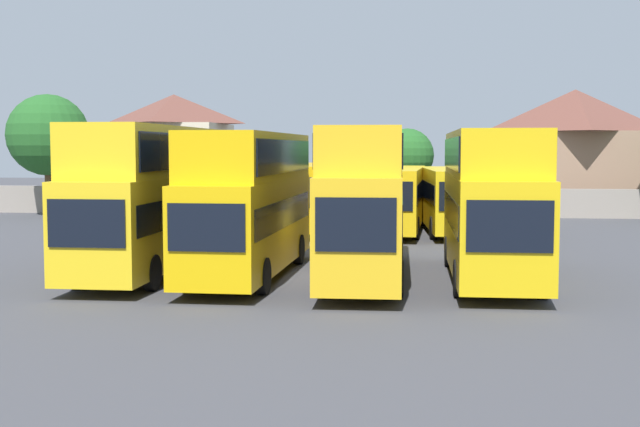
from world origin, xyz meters
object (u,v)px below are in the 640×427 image
at_px(bus_3, 365,195).
at_px(bus_1, 149,191).
at_px(bus_6, 311,193).
at_px(tree_behind_wall, 48,135).
at_px(bus_4, 491,197).
at_px(tree_left_of_lot, 407,156).
at_px(bus_5, 251,177).
at_px(bus_7, 397,195).
at_px(house_terrace_centre, 574,149).
at_px(bus_2, 250,196).
at_px(house_terrace_left, 174,150).
at_px(bus_8, 451,196).

bearing_deg(bus_3, bus_1, -92.66).
bearing_deg(bus_6, tree_behind_wall, -108.46).
bearing_deg(bus_4, tree_left_of_lot, -174.16).
bearing_deg(tree_left_of_lot, bus_3, -91.76).
relative_size(bus_3, tree_left_of_lot, 2.07).
relative_size(bus_1, bus_4, 1.05).
distance_m(bus_3, bus_4, 4.09).
relative_size(bus_4, tree_left_of_lot, 1.84).
bearing_deg(tree_left_of_lot, bus_4, -83.39).
bearing_deg(bus_1, bus_5, 178.22).
bearing_deg(bus_6, bus_4, 29.98).
height_order(bus_5, tree_left_of_lot, tree_left_of_lot).
xyz_separation_m(bus_3, bus_7, (0.57, 15.58, -0.89)).
height_order(house_terrace_centre, tree_behind_wall, house_terrace_centre).
bearing_deg(tree_behind_wall, bus_2, -51.96).
xyz_separation_m(bus_4, house_terrace_left, (-20.09, 31.17, 1.44)).
bearing_deg(bus_3, house_terrace_centre, 157.38).
relative_size(bus_7, bus_8, 1.09).
bearing_deg(bus_3, bus_2, -89.36).
distance_m(bus_1, bus_7, 17.41).
relative_size(bus_3, bus_7, 0.96).
distance_m(bus_2, bus_7, 16.35).
height_order(bus_6, house_terrace_left, house_terrace_left).
relative_size(bus_2, bus_4, 1.03).
bearing_deg(bus_7, house_terrace_centre, 145.94).
bearing_deg(tree_left_of_lot, bus_2, -99.56).
distance_m(bus_5, bus_7, 7.69).
height_order(house_terrace_left, tree_left_of_lot, house_terrace_left).
bearing_deg(bus_2, bus_4, 91.83).
distance_m(bus_3, tree_behind_wall, 31.09).
height_order(bus_2, bus_7, bus_2).
distance_m(bus_2, tree_left_of_lot, 28.42).
bearing_deg(bus_6, bus_8, 91.91).
xyz_separation_m(bus_5, bus_7, (7.63, 0.25, -0.92)).
relative_size(bus_2, bus_7, 0.88).
xyz_separation_m(bus_4, tree_left_of_lot, (-3.23, 27.86, 1.08)).
relative_size(bus_1, bus_2, 1.02).
relative_size(bus_2, tree_behind_wall, 1.38).
distance_m(bus_8, house_terrace_centre, 18.68).
xyz_separation_m(house_terrace_centre, tree_behind_wall, (-33.74, -9.31, 0.85)).
xyz_separation_m(bus_6, house_terrace_left, (-12.09, 15.62, 2.19)).
relative_size(bus_7, house_terrace_centre, 1.37).
bearing_deg(house_terrace_left, bus_2, -68.80).
bearing_deg(bus_6, house_terrace_centre, 137.64).
relative_size(bus_1, house_terrace_left, 1.32).
height_order(bus_6, tree_behind_wall, tree_behind_wall).
bearing_deg(tree_behind_wall, bus_7, -17.11).
bearing_deg(bus_1, tree_left_of_lot, 162.99).
bearing_deg(house_terrace_left, house_terrace_centre, 1.02).
distance_m(bus_4, house_terrace_centre, 32.74).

